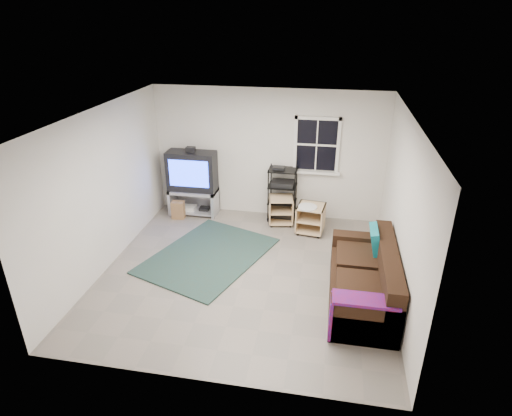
% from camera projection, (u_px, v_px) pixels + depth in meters
% --- Properties ---
extents(room, '(4.60, 4.62, 4.60)m').
position_uv_depth(room, '(316.00, 149.00, 8.27)').
color(room, slate).
rests_on(room, ground).
extents(tv_unit, '(0.99, 0.49, 1.45)m').
position_uv_depth(tv_unit, '(193.00, 178.00, 8.74)').
color(tv_unit, '#A8A8B0').
rests_on(tv_unit, ground).
extents(av_rack, '(0.56, 0.41, 1.12)m').
position_uv_depth(av_rack, '(282.00, 197.00, 8.61)').
color(av_rack, black).
rests_on(av_rack, ground).
extents(side_table_left, '(0.54, 0.54, 0.55)m').
position_uv_depth(side_table_left, '(281.00, 209.00, 8.56)').
color(side_table_left, '#D5B183').
rests_on(side_table_left, ground).
extents(side_table_right, '(0.56, 0.56, 0.58)m').
position_uv_depth(side_table_right, '(311.00, 216.00, 8.19)').
color(side_table_right, '#D5B183').
rests_on(side_table_right, ground).
extents(sofa, '(0.90, 2.04, 0.93)m').
position_uv_depth(sofa, '(365.00, 281.00, 6.22)').
color(sofa, black).
rests_on(sofa, ground).
extents(shag_rug, '(2.32, 2.68, 0.03)m').
position_uv_depth(shag_rug, '(208.00, 255.00, 7.48)').
color(shag_rug, '#302015').
rests_on(shag_rug, ground).
extents(paper_bag, '(0.27, 0.19, 0.37)m').
position_uv_depth(paper_bag, '(178.00, 210.00, 8.77)').
color(paper_bag, olive).
rests_on(paper_bag, ground).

